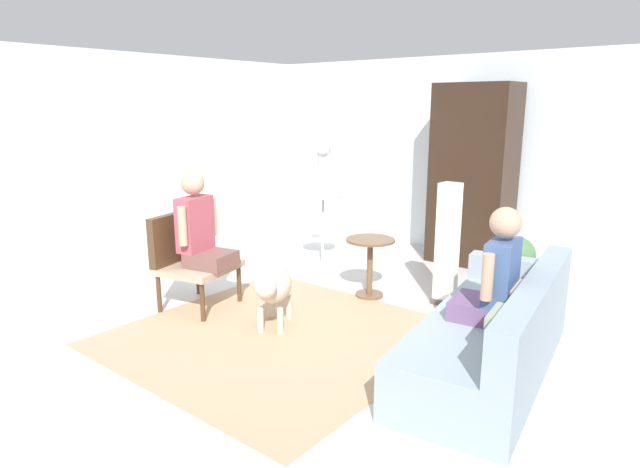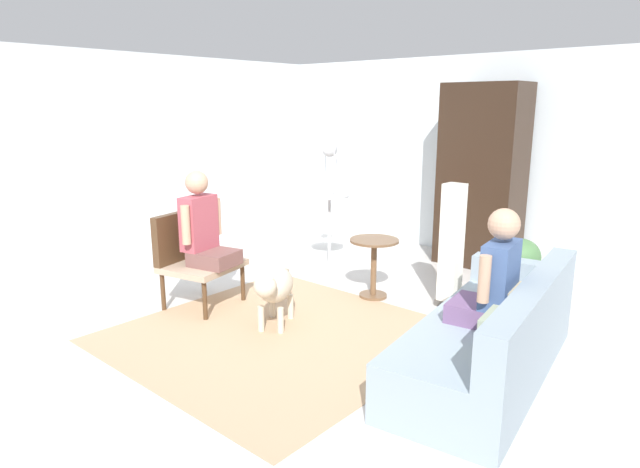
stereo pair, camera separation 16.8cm
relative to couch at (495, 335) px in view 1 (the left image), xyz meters
The scene contains 14 objects.
ground_plane 1.56m from the couch, 165.32° to the right, with size 7.97×7.97×0.00m, color beige.
back_wall 3.48m from the couch, 116.43° to the left, with size 6.92×0.12×2.53m, color silver.
left_wall 4.81m from the couch, behind, with size 0.12×7.24×2.53m, color silver.
area_rug 1.78m from the couch, 161.93° to the right, with size 2.46×2.47×0.01m, color tan.
couch is the anchor object (origin of this frame).
armchair 2.91m from the couch, 169.18° to the right, with size 0.75×0.80×0.91m.
person_on_couch 0.47m from the couch, 124.33° to the right, with size 0.46×0.54×0.84m.
person_on_armchair 2.79m from the couch, 169.30° to the right, with size 0.53×0.52×0.89m.
round_end_table 1.79m from the couch, 154.61° to the left, with size 0.49×0.49×0.61m.
dog 1.87m from the couch, 166.56° to the right, with size 0.49×0.72×0.59m.
bird_cage_stand 2.93m from the couch, 154.67° to the left, with size 0.46×0.46×1.52m.
potted_plant 1.27m from the couch, 104.44° to the left, with size 0.37×0.37×0.74m.
column_lamp 1.44m from the couch, 130.83° to the left, with size 0.20×0.20×1.20m.
armoire_cabinet 3.02m from the couch, 117.69° to the left, with size 0.93×0.56×2.17m, color black.
Camera 1 is at (2.81, -3.29, 1.93)m, focal length 30.54 mm.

